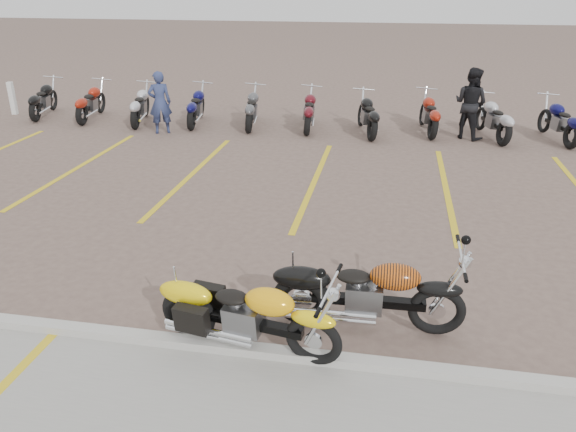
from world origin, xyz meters
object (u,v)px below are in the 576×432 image
(yellow_cruiser, at_px, (245,315))
(person_b, at_px, (471,103))
(bollard, at_px, (12,98))
(person_a, at_px, (160,103))
(flame_cruiser, at_px, (363,295))

(yellow_cruiser, xyz_separation_m, person_b, (3.47, 10.08, 0.48))
(yellow_cruiser, height_order, bollard, bollard)
(person_a, relative_size, person_b, 0.91)
(bollard, bearing_deg, flame_cruiser, -40.38)
(yellow_cruiser, bearing_deg, bollard, 144.10)
(yellow_cruiser, height_order, person_b, person_b)
(yellow_cruiser, height_order, flame_cruiser, flame_cruiser)
(person_a, bearing_deg, person_b, 161.69)
(person_b, bearing_deg, yellow_cruiser, 106.86)
(flame_cruiser, xyz_separation_m, person_b, (2.19, 9.42, 0.46))
(flame_cruiser, height_order, person_a, person_a)
(flame_cruiser, distance_m, bollard, 15.08)
(yellow_cruiser, relative_size, person_b, 1.18)
(yellow_cruiser, xyz_separation_m, bollard, (-10.20, 10.43, 0.05))
(person_a, bearing_deg, flame_cruiser, 100.40)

